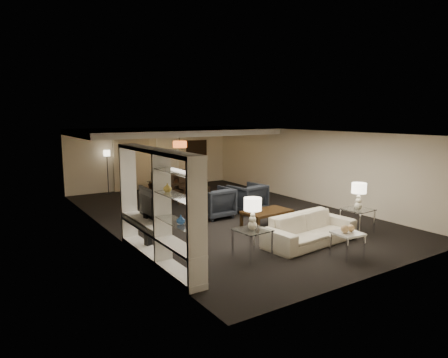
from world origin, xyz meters
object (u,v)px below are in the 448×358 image
Objects in this scene: chair_nm at (187,188)px; chair_fr at (185,181)px; side_table_right at (357,221)px; chair_fm at (171,183)px; vase_blue at (181,219)px; marble_table at (347,245)px; chair_fl at (156,184)px; television at (145,204)px; pendant_light at (180,144)px; dining_table at (179,190)px; sofa at (310,229)px; armchair_left at (215,203)px; side_table_left at (252,243)px; vase_amber at (167,188)px; floor_lamp at (108,172)px; chair_nl at (171,190)px; chair_nr at (202,187)px; table_lamp_right at (359,196)px; table_lamp_left at (253,214)px; floor_speaker at (148,224)px; coffee_table at (267,219)px; armchair_right at (247,198)px.

chair_nm and chair_fr have the same top height.
chair_fm reaches higher than side_table_right.
marble_table is at bearing -14.11° from vase_blue.
television is at bearing 70.84° from chair_fl.
pendant_light is 1.79m from dining_table.
chair_fl is at bearing -25.53° from television.
sofa is 2.45× the size of armchair_left.
vase_amber is at bearing 170.03° from side_table_left.
floor_lamp is at bearing 92.90° from side_table_left.
television reaches higher than chair_fl.
television reaches higher than dining_table.
chair_nl is 3.32m from floor_lamp.
chair_fl is at bearing 132.58° from chair_nr.
chair_fr is at bearing 68.36° from chair_nm.
table_lamp_right is 4.11× the size of vase_blue.
dining_table is at bearing -33.94° from television.
vase_amber is (-5.19, 0.32, 0.69)m from table_lamp_right.
side_table_left is 7.15m from chair_fr.
vase_blue reaches higher than chair_fr.
floor_lamp is at bearing -10.62° from television.
chair_nm is (1.37, 5.57, -0.45)m from table_lamp_left.
chair_nr is (3.73, 4.01, -0.58)m from television.
table_lamp_right is at bearing -66.83° from chair_nm.
armchair_left is at bearing 13.76° from floor_speaker.
armchair_left is 1.49× the size of side_table_right.
chair_fm is at bearing -44.39° from floor_lamp.
sofa reaches higher than coffee_table.
chair_fl is at bearing 83.60° from side_table_left.
pendant_light reaches higher than chair_nl.
table_lamp_right is at bearing 100.88° from armchair_right.
floor_lamp reaches higher than sofa.
chair_fr is at bearing 62.03° from vase_blue.
chair_nm is at bearing -99.52° from armchair_left.
coffee_table is 4.63m from dining_table.
chair_fm is 2.55m from floor_lamp.
floor_lamp is at bearing 113.96° from side_table_right.
television is at bearing -179.34° from coffee_table.
vase_blue is (-3.49, -1.82, 0.91)m from coffee_table.
sofa reaches higher than side_table_right.
pendant_light is 0.52× the size of chair_fm.
marble_table is at bearing -87.29° from chair_nl.
vase_blue is at bearing -177.55° from side_table_right.
dining_table is at bearing 87.84° from sofa.
pendant_light is at bearing 75.33° from table_lamp_left.
vase_blue is 0.16× the size of chair_nl.
chair_nr is (3.76, 5.79, -0.64)m from vase_blue.
armchair_right is 1.49× the size of side_table_right.
side_table_right is at bearing 104.30° from chair_fm.
table_lamp_right is at bearing 0.00° from table_lamp_left.
vase_amber is (-4.09, -2.98, 1.20)m from armchair_right.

